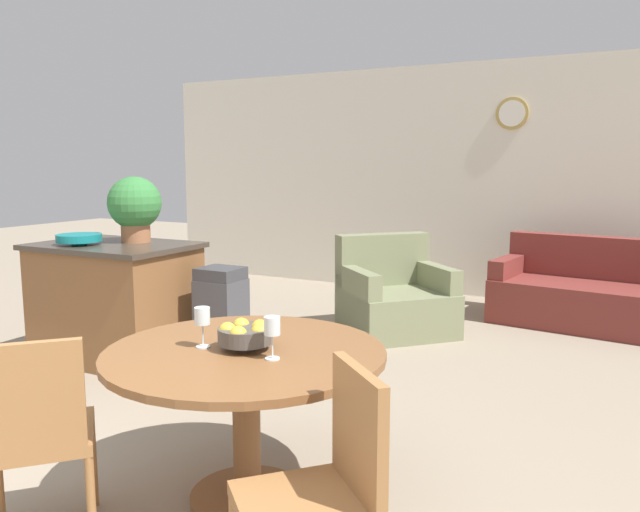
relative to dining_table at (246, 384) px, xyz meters
The scene contains 13 objects.
wall_back 5.14m from the dining_table, 95.02° to the left, with size 8.00×0.09×2.70m.
dining_table is the anchor object (origin of this frame).
dining_chair_near_left 0.87m from the dining_table, 128.86° to the right, with size 0.59×0.59×0.89m.
dining_chair_near_right 0.87m from the dining_table, 38.86° to the right, with size 0.59×0.59×0.89m.
fruit_bowl 0.23m from the dining_table, 39.76° to the left, with size 0.24×0.24×0.13m.
wine_glass_left 0.36m from the dining_table, 161.20° to the right, with size 0.07×0.07×0.18m.
wine_glass_right 0.36m from the dining_table, 19.98° to the right, with size 0.07×0.07×0.18m.
kitchen_island 2.53m from the dining_table, 148.19° to the left, with size 1.23×0.86×0.93m.
teal_bowl 2.63m from the dining_table, 153.53° to the left, with size 0.34×0.34×0.08m.
potted_plant 2.62m from the dining_table, 144.08° to the left, with size 0.42×0.42×0.52m.
trash_bin 1.98m from the dining_table, 129.52° to the left, with size 0.32×0.30×0.77m.
couch 4.35m from the dining_table, 73.34° to the left, with size 2.03×1.12×0.84m.
armchair 3.13m from the dining_table, 98.23° to the left, with size 1.24×1.24×0.89m.
Camera 1 is at (1.98, -1.11, 1.54)m, focal length 35.00 mm.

